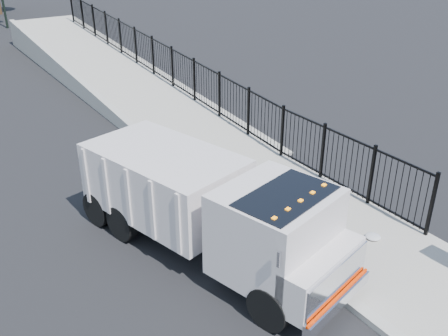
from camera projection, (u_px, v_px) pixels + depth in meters
ground at (273, 245)px, 12.97m from camera, size 120.00×120.00×0.00m
sidewalk at (384, 257)px, 12.40m from camera, size 3.55×12.00×0.12m
curb at (327, 284)px, 11.44m from camera, size 0.30×12.00×0.16m
ramp at (113, 83)px, 25.97m from camera, size 3.95×24.06×3.19m
iron_fence at (173, 80)px, 23.29m from camera, size 0.10×28.00×1.80m
truck at (211, 206)px, 11.95m from camera, size 4.17×7.79×2.55m
worker at (327, 223)px, 11.92m from camera, size 0.54×0.75×1.92m
debris at (373, 236)px, 13.01m from camera, size 0.41×0.41×0.10m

